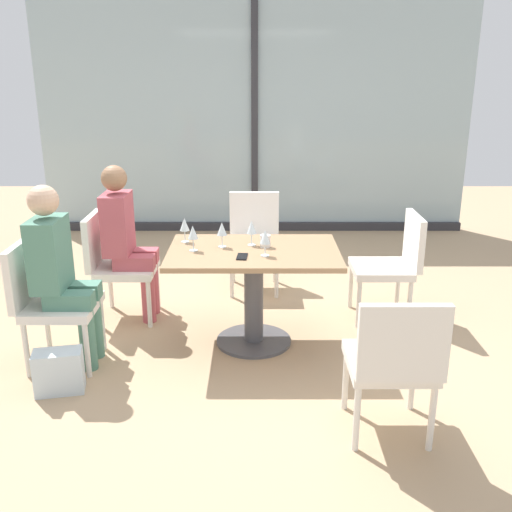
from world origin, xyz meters
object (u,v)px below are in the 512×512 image
(chair_far_left, at_px, (117,260))
(wine_glass_1, at_px, (195,233))
(person_side_end, at_px, (62,268))
(coffee_cup, at_px, (268,241))
(wine_glass_4, at_px, (224,229))
(wine_glass_0, at_px, (187,225))
(chair_near_window, at_px, (256,235))
(chair_side_end, at_px, (49,296))
(handbag_0, at_px, (61,371))
(chair_front_right, at_px, (396,359))
(dining_table_main, at_px, (256,276))
(wine_glass_2, at_px, (267,238))
(chair_far_right, at_px, (396,260))
(person_far_left, at_px, (128,236))
(wine_glass_3, at_px, (254,228))
(cell_phone_on_table, at_px, (244,257))

(chair_far_left, distance_m, wine_glass_1, 0.93)
(person_side_end, relative_size, coffee_cup, 14.00)
(wine_glass_4, bearing_deg, wine_glass_0, 156.21)
(chair_near_window, distance_m, coffee_cup, 1.16)
(coffee_cup, bearing_deg, chair_side_end, -165.62)
(coffee_cup, distance_m, handbag_0, 1.65)
(wine_glass_0, bearing_deg, wine_glass_1, -68.61)
(chair_front_right, distance_m, wine_glass_4, 1.64)
(chair_far_left, height_order, wine_glass_0, wine_glass_0)
(chair_side_end, bearing_deg, dining_table_main, 12.57)
(chair_side_end, distance_m, wine_glass_0, 1.08)
(chair_near_window, relative_size, wine_glass_2, 4.70)
(wine_glass_2, bearing_deg, dining_table_main, 119.23)
(wine_glass_0, distance_m, handbag_0, 1.35)
(person_side_end, xyz_separation_m, wine_glass_2, (1.37, 0.17, 0.16))
(handbag_0, bearing_deg, chair_far_right, 14.84)
(chair_far_right, distance_m, wine_glass_2, 1.26)
(wine_glass_1, bearing_deg, person_far_left, 140.07)
(wine_glass_3, bearing_deg, cell_phone_on_table, -102.73)
(dining_table_main, bearing_deg, chair_far_left, 157.41)
(chair_near_window, relative_size, wine_glass_1, 4.70)
(coffee_cup, height_order, handbag_0, coffee_cup)
(chair_near_window, xyz_separation_m, wine_glass_4, (-0.23, -1.12, 0.37))
(dining_table_main, xyz_separation_m, wine_glass_2, (0.08, -0.14, 0.33))
(coffee_cup, bearing_deg, wine_glass_1, -169.83)
(handbag_0, bearing_deg, wine_glass_4, 25.79)
(wine_glass_1, bearing_deg, chair_front_right, -44.67)
(chair_side_end, bearing_deg, coffee_cup, 14.38)
(chair_near_window, xyz_separation_m, wine_glass_1, (-0.43, -1.22, 0.37))
(person_side_end, relative_size, wine_glass_1, 6.81)
(wine_glass_4, bearing_deg, chair_side_end, -162.07)
(dining_table_main, xyz_separation_m, chair_side_end, (-1.40, -0.31, -0.03))
(wine_glass_3, bearing_deg, wine_glass_1, -161.91)
(chair_near_window, distance_m, wine_glass_2, 1.38)
(wine_glass_4, bearing_deg, cell_phone_on_table, -57.70)
(chair_side_end, xyz_separation_m, person_side_end, (0.11, -0.00, 0.20))
(chair_near_window, bearing_deg, cell_phone_on_table, -93.32)
(handbag_0, bearing_deg, wine_glass_2, 11.49)
(person_far_left, bearing_deg, chair_far_left, 180.00)
(chair_front_right, xyz_separation_m, person_far_left, (-1.77, 1.66, 0.20))
(chair_far_right, distance_m, person_far_left, 2.15)
(wine_glass_1, bearing_deg, wine_glass_2, -13.03)
(wine_glass_0, relative_size, wine_glass_1, 1.00)
(chair_near_window, distance_m, wine_glass_3, 1.14)
(chair_far_left, distance_m, person_far_left, 0.23)
(chair_front_right, distance_m, wine_glass_2, 1.30)
(dining_table_main, distance_m, wine_glass_2, 0.37)
(wine_glass_0, relative_size, handbag_0, 0.62)
(chair_far_right, relative_size, wine_glass_3, 4.70)
(person_side_end, bearing_deg, chair_front_right, -23.29)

